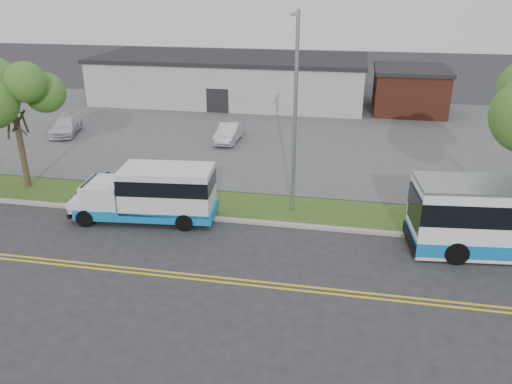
% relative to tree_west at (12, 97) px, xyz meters
% --- Properties ---
extents(ground, '(140.00, 140.00, 0.00)m').
position_rel_tree_west_xyz_m(ground, '(12.00, -3.20, -5.12)').
color(ground, '#28282B').
rests_on(ground, ground).
extents(lane_line_north, '(70.00, 0.12, 0.01)m').
position_rel_tree_west_xyz_m(lane_line_north, '(12.00, -7.05, -5.12)').
color(lane_line_north, gold).
rests_on(lane_line_north, ground).
extents(lane_line_south, '(70.00, 0.12, 0.01)m').
position_rel_tree_west_xyz_m(lane_line_south, '(12.00, -7.35, -5.12)').
color(lane_line_south, gold).
rests_on(lane_line_south, ground).
extents(curb, '(80.00, 0.30, 0.15)m').
position_rel_tree_west_xyz_m(curb, '(12.00, -2.10, -5.05)').
color(curb, '#9E9B93').
rests_on(curb, ground).
extents(verge, '(80.00, 3.30, 0.10)m').
position_rel_tree_west_xyz_m(verge, '(12.00, -0.30, -5.07)').
color(verge, '#2F4C19').
rests_on(verge, ground).
extents(parking_lot, '(80.00, 25.00, 0.10)m').
position_rel_tree_west_xyz_m(parking_lot, '(12.00, 13.80, -5.07)').
color(parking_lot, '#4C4C4F').
rests_on(parking_lot, ground).
extents(commercial_building, '(25.40, 10.40, 4.35)m').
position_rel_tree_west_xyz_m(commercial_building, '(6.00, 23.80, -2.94)').
color(commercial_building, '#9E9E99').
rests_on(commercial_building, ground).
extents(brick_wing, '(6.30, 7.30, 3.90)m').
position_rel_tree_west_xyz_m(brick_wing, '(22.50, 22.80, -3.16)').
color(brick_wing, brown).
rests_on(brick_wing, ground).
extents(tree_west, '(4.40, 4.40, 6.91)m').
position_rel_tree_west_xyz_m(tree_west, '(0.00, 0.00, 0.00)').
color(tree_west, '#37281E').
rests_on(tree_west, verge).
extents(streetlight_near, '(0.35, 1.53, 9.50)m').
position_rel_tree_west_xyz_m(streetlight_near, '(15.00, -0.47, 0.11)').
color(streetlight_near, gray).
rests_on(streetlight_near, verge).
extents(shuttle_bus, '(7.16, 2.94, 2.67)m').
position_rel_tree_west_xyz_m(shuttle_bus, '(8.58, -2.53, -3.70)').
color(shuttle_bus, '#106CB0').
rests_on(shuttle_bus, ground).
extents(pedestrian, '(0.65, 0.45, 1.71)m').
position_rel_tree_west_xyz_m(pedestrian, '(5.63, -1.30, -4.17)').
color(pedestrian, black).
rests_on(pedestrian, verge).
extents(parked_car_a, '(1.47, 3.99, 1.31)m').
position_rel_tree_west_xyz_m(parked_car_a, '(9.07, 10.51, -4.37)').
color(parked_car_a, silver).
rests_on(parked_car_a, parking_lot).
extents(parked_car_b, '(2.82, 4.53, 1.22)m').
position_rel_tree_west_xyz_m(parked_car_b, '(-3.50, 10.06, -4.41)').
color(parked_car_b, silver).
rests_on(parked_car_b, parking_lot).
extents(grocery_bag_left, '(0.32, 0.32, 0.32)m').
position_rel_tree_west_xyz_m(grocery_bag_left, '(5.33, -1.55, -4.86)').
color(grocery_bag_left, white).
rests_on(grocery_bag_left, verge).
extents(grocery_bag_right, '(0.32, 0.32, 0.32)m').
position_rel_tree_west_xyz_m(grocery_bag_right, '(5.93, -1.05, -4.86)').
color(grocery_bag_right, white).
rests_on(grocery_bag_right, verge).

